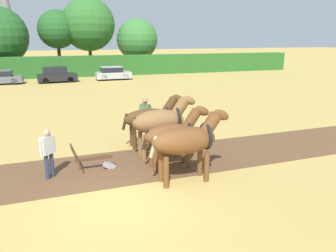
% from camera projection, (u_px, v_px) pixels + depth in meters
% --- Properties ---
extents(ground_plane, '(240.00, 240.00, 0.00)m').
position_uv_depth(ground_plane, '(118.00, 204.00, 9.39)').
color(ground_plane, tan).
extents(plowed_furrow_strip, '(35.24, 4.22, 0.01)m').
position_uv_depth(plowed_furrow_strip, '(15.00, 180.00, 10.94)').
color(plowed_furrow_strip, brown).
rests_on(plowed_furrow_strip, ground).
extents(hedgerow, '(60.65, 1.67, 2.45)m').
position_uv_depth(hedgerow, '(68.00, 67.00, 39.18)').
color(hedgerow, '#286023').
rests_on(hedgerow, ground).
extents(tree_center_left, '(4.96, 4.96, 8.11)m').
position_uv_depth(tree_center_left, '(57.00, 29.00, 42.47)').
color(tree_center_left, '#423323').
rests_on(tree_center_left, ground).
extents(tree_center, '(7.02, 7.02, 9.78)m').
position_uv_depth(tree_center, '(88.00, 25.00, 43.78)').
color(tree_center, '#423323').
rests_on(tree_center, ground).
extents(tree_center_right, '(5.78, 5.78, 7.18)m').
position_uv_depth(tree_center_right, '(137.00, 40.00, 46.39)').
color(tree_center_right, '#423323').
rests_on(tree_center_right, ground).
extents(church_spire, '(2.40, 2.40, 15.56)m').
position_uv_depth(church_spire, '(7.00, 17.00, 60.09)').
color(church_spire, gray).
rests_on(church_spire, ground).
extents(draft_horse_lead_left, '(2.84, 0.99, 2.43)m').
position_uv_depth(draft_horse_lead_left, '(187.00, 140.00, 10.57)').
color(draft_horse_lead_left, brown).
rests_on(draft_horse_lead_left, ground).
extents(draft_horse_lead_right, '(2.66, 0.90, 2.30)m').
position_uv_depth(draft_horse_lead_right, '(173.00, 134.00, 11.81)').
color(draft_horse_lead_right, brown).
rests_on(draft_horse_lead_right, ground).
extents(draft_horse_trail_left, '(2.79, 1.05, 2.45)m').
position_uv_depth(draft_horse_trail_left, '(161.00, 121.00, 12.95)').
color(draft_horse_trail_left, brown).
rests_on(draft_horse_trail_left, ground).
extents(draft_horse_trail_right, '(2.90, 0.89, 2.29)m').
position_uv_depth(draft_horse_trail_right, '(152.00, 118.00, 14.18)').
color(draft_horse_trail_right, '#513319').
rests_on(draft_horse_trail_right, ground).
extents(plow, '(1.57, 0.47, 1.13)m').
position_uv_depth(plow, '(98.00, 161.00, 11.77)').
color(plow, '#4C331E').
rests_on(plow, ground).
extents(farmer_at_plow, '(0.50, 0.52, 1.72)m').
position_uv_depth(farmer_at_plow, '(48.00, 150.00, 10.92)').
color(farmer_at_plow, '#28334C').
rests_on(farmer_at_plow, ground).
extents(farmer_beside_team, '(0.51, 0.49, 1.73)m').
position_uv_depth(farmer_beside_team, '(145.00, 113.00, 16.26)').
color(farmer_beside_team, '#28334C').
rests_on(farmer_beside_team, ground).
extents(parked_car_left, '(3.98, 1.82, 1.43)m').
position_uv_depth(parked_car_left, '(1.00, 77.00, 33.09)').
color(parked_car_left, '#565B66').
rests_on(parked_car_left, ground).
extents(parked_car_center_left, '(4.11, 2.12, 1.60)m').
position_uv_depth(parked_car_center_left, '(56.00, 75.00, 34.57)').
color(parked_car_center_left, black).
rests_on(parked_car_center_left, ground).
extents(parked_car_center, '(3.91, 1.89, 1.47)m').
position_uv_depth(parked_car_center, '(113.00, 73.00, 36.65)').
color(parked_car_center, '#A8A8B2').
rests_on(parked_car_center, ground).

